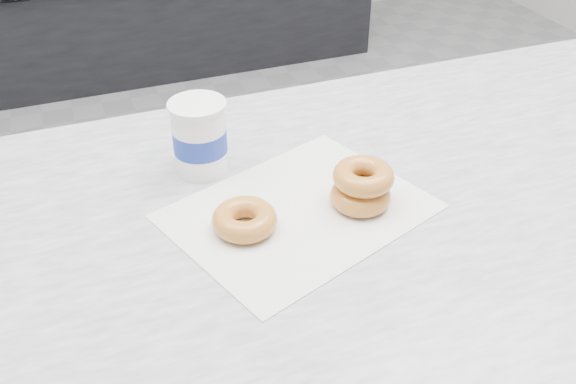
% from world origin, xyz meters
% --- Properties ---
extents(ground, '(5.00, 5.00, 0.00)m').
position_xyz_m(ground, '(0.00, 0.00, 0.00)').
color(ground, gray).
rests_on(ground, ground).
extents(wax_paper, '(0.41, 0.36, 0.00)m').
position_xyz_m(wax_paper, '(-0.16, -0.59, 0.90)').
color(wax_paper, silver).
rests_on(wax_paper, counter).
extents(donut_single, '(0.11, 0.11, 0.03)m').
position_xyz_m(donut_single, '(-0.24, -0.60, 0.92)').
color(donut_single, orange).
rests_on(donut_single, wax_paper).
extents(donut_stack, '(0.10, 0.10, 0.06)m').
position_xyz_m(donut_stack, '(-0.07, -0.60, 0.93)').
color(donut_stack, orange).
rests_on(donut_stack, wax_paper).
extents(coffee_cup, '(0.09, 0.09, 0.11)m').
position_xyz_m(coffee_cup, '(-0.25, -0.44, 0.96)').
color(coffee_cup, white).
rests_on(coffee_cup, counter).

